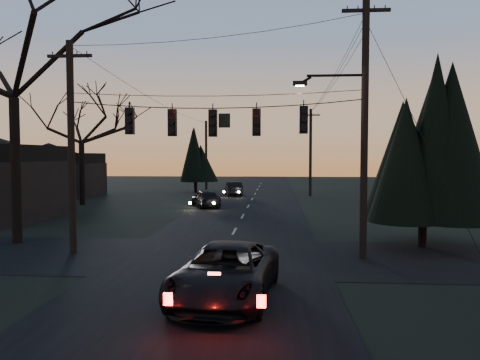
# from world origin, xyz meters

# --- Properties ---
(main_road) EXTENTS (8.00, 120.00, 0.02)m
(main_road) POSITION_xyz_m (0.00, 20.00, 0.01)
(main_road) COLOR black
(main_road) RESTS_ON ground
(cross_road) EXTENTS (60.00, 7.00, 0.02)m
(cross_road) POSITION_xyz_m (0.00, 10.00, 0.01)
(cross_road) COLOR black
(cross_road) RESTS_ON ground
(utility_pole_right) EXTENTS (5.00, 0.30, 10.00)m
(utility_pole_right) POSITION_xyz_m (5.50, 10.00, 0.00)
(utility_pole_right) COLOR black
(utility_pole_right) RESTS_ON ground
(utility_pole_left) EXTENTS (1.80, 0.30, 8.50)m
(utility_pole_left) POSITION_xyz_m (-6.00, 10.00, 0.00)
(utility_pole_left) COLOR black
(utility_pole_left) RESTS_ON ground
(utility_pole_far_r) EXTENTS (1.80, 0.30, 8.50)m
(utility_pole_far_r) POSITION_xyz_m (5.50, 38.00, 0.00)
(utility_pole_far_r) COLOR black
(utility_pole_far_r) RESTS_ON ground
(utility_pole_far_l) EXTENTS (0.30, 0.30, 8.00)m
(utility_pole_far_l) POSITION_xyz_m (-6.00, 46.00, 0.00)
(utility_pole_far_l) COLOR black
(utility_pole_far_l) RESTS_ON ground
(span_signal_assembly) EXTENTS (11.50, 0.44, 1.54)m
(span_signal_assembly) POSITION_xyz_m (-0.24, 10.00, 5.28)
(span_signal_assembly) COLOR black
(span_signal_assembly) RESTS_ON ground
(bare_tree_left) EXTENTS (10.11, 10.11, 13.11)m
(bare_tree_left) POSITION_xyz_m (-9.55, 12.09, 9.17)
(bare_tree_left) COLOR black
(bare_tree_left) RESTS_ON ground
(evergreen_right) EXTENTS (4.26, 4.26, 7.13)m
(evergreen_right) POSITION_xyz_m (8.51, 12.57, 4.16)
(evergreen_right) COLOR black
(evergreen_right) RESTS_ON ground
(bare_tree_dist) EXTENTS (7.55, 7.55, 9.95)m
(bare_tree_dist) POSITION_xyz_m (-13.42, 28.33, 6.95)
(bare_tree_dist) COLOR black
(bare_tree_dist) RESTS_ON ground
(evergreen_dist) EXTENTS (3.85, 3.85, 6.29)m
(evergreen_dist) POSITION_xyz_m (-6.48, 41.55, 3.74)
(evergreen_dist) COLOR black
(evergreen_dist) RESTS_ON ground
(house_left_far) EXTENTS (9.00, 7.00, 5.20)m
(house_left_far) POSITION_xyz_m (-20.00, 36.00, 2.60)
(house_left_far) COLOR black
(house_left_far) RESTS_ON ground
(suv_near) EXTENTS (3.01, 5.55, 1.48)m
(suv_near) POSITION_xyz_m (0.80, 4.52, 0.74)
(suv_near) COLOR black
(suv_near) RESTS_ON ground
(sedan_oncoming_a) EXTENTS (3.00, 4.25, 1.34)m
(sedan_oncoming_a) POSITION_xyz_m (-3.20, 27.20, 0.67)
(sedan_oncoming_a) COLOR black
(sedan_oncoming_a) RESTS_ON ground
(sedan_oncoming_b) EXTENTS (2.23, 4.34, 1.36)m
(sedan_oncoming_b) POSITION_xyz_m (-2.05, 37.72, 0.68)
(sedan_oncoming_b) COLOR black
(sedan_oncoming_b) RESTS_ON ground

